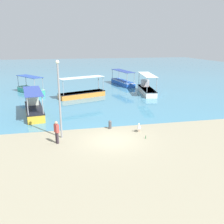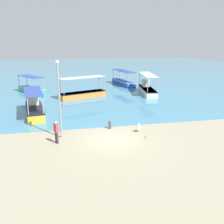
# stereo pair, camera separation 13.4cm
# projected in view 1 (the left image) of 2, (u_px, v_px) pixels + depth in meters

# --- Properties ---
(ground) EXTENTS (120.00, 120.00, 0.00)m
(ground) POSITION_uv_depth(u_px,v_px,m) (113.00, 140.00, 18.81)
(ground) COLOR gray
(harbor_water) EXTENTS (110.00, 90.00, 0.00)m
(harbor_water) POSITION_uv_depth(u_px,v_px,m) (73.00, 70.00, 63.95)
(harbor_water) COLOR teal
(harbor_water) RESTS_ON ground
(fishing_boat_outer) EXTENTS (4.22, 5.19, 2.40)m
(fishing_boat_outer) POSITION_uv_depth(u_px,v_px,m) (31.00, 89.00, 35.85)
(fishing_boat_outer) COLOR teal
(fishing_boat_outer) RESTS_ON harbor_water
(fishing_boat_near_right) EXTENTS (2.45, 6.17, 2.50)m
(fishing_boat_near_right) POSITION_uv_depth(u_px,v_px,m) (34.00, 109.00, 25.10)
(fishing_boat_near_right) COLOR gold
(fishing_boat_near_right) RESTS_ON harbor_water
(fishing_boat_far_left) EXTENTS (2.70, 6.82, 2.42)m
(fishing_boat_far_left) POSITION_uv_depth(u_px,v_px,m) (123.00, 82.00, 42.43)
(fishing_boat_far_left) COLOR blue
(fishing_boat_far_left) RESTS_ON harbor_water
(fishing_boat_center) EXTENTS (6.43, 3.69, 2.66)m
(fishing_boat_center) POSITION_uv_depth(u_px,v_px,m) (82.00, 93.00, 33.07)
(fishing_boat_center) COLOR orange
(fishing_boat_center) RESTS_ON harbor_water
(fishing_boat_near_left) EXTENTS (2.47, 6.76, 2.73)m
(fishing_boat_near_left) POSITION_uv_depth(u_px,v_px,m) (147.00, 89.00, 35.56)
(fishing_boat_near_left) COLOR white
(fishing_boat_near_left) RESTS_ON harbor_water
(pelican) EXTENTS (0.47, 0.78, 0.80)m
(pelican) POSITION_uv_depth(u_px,v_px,m) (139.00, 128.00, 20.44)
(pelican) COLOR #E0997A
(pelican) RESTS_ON ground
(lamp_post) EXTENTS (0.28, 0.28, 5.91)m
(lamp_post) POSITION_uv_depth(u_px,v_px,m) (59.00, 96.00, 18.43)
(lamp_post) COLOR gray
(lamp_post) RESTS_ON ground
(mooring_bollard) EXTENTS (0.27, 0.27, 0.74)m
(mooring_bollard) POSITION_uv_depth(u_px,v_px,m) (110.00, 124.00, 21.19)
(mooring_bollard) COLOR #47474C
(mooring_bollard) RESTS_ON ground
(fisherman_standing) EXTENTS (0.38, 0.46, 1.69)m
(fisherman_standing) POSITION_uv_depth(u_px,v_px,m) (57.00, 132.00, 17.99)
(fisherman_standing) COLOR #3B2F38
(fisherman_standing) RESTS_ON ground
(glass_bottle) EXTENTS (0.07, 0.07, 0.27)m
(glass_bottle) POSITION_uv_depth(u_px,v_px,m) (146.00, 137.00, 19.10)
(glass_bottle) COLOR #3F7F4C
(glass_bottle) RESTS_ON ground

